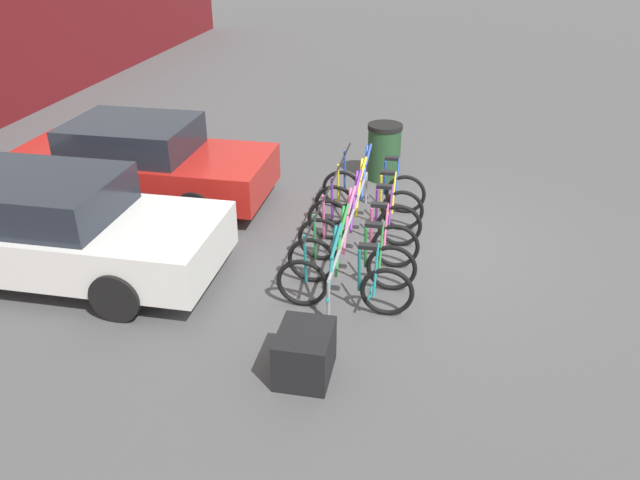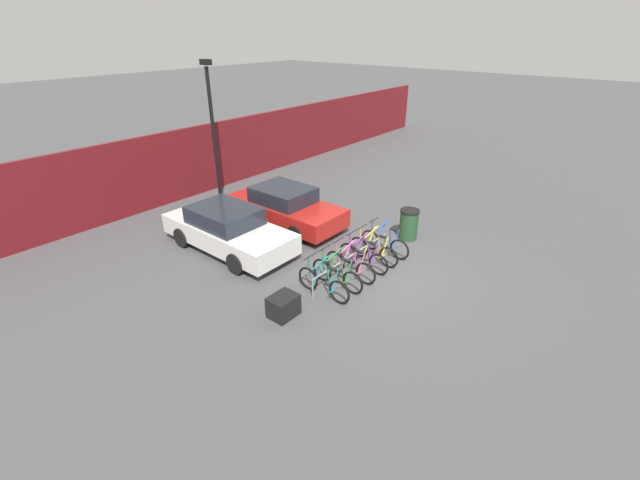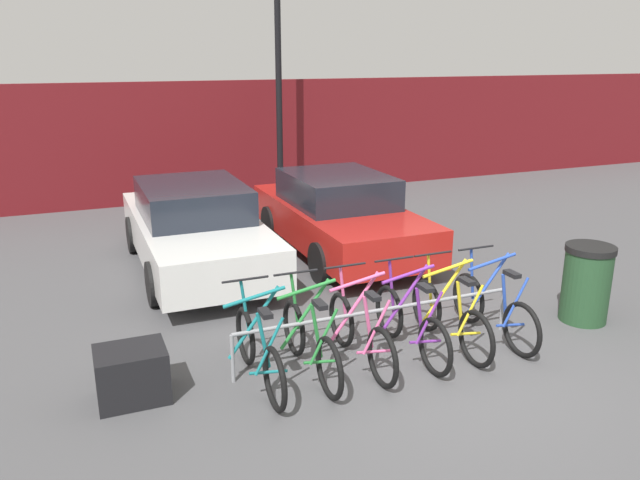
{
  "view_description": "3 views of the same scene",
  "coord_description": "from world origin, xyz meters",
  "px_view_note": "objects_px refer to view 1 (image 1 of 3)",
  "views": [
    {
      "loc": [
        -8.4,
        -0.44,
        4.39
      ],
      "look_at": [
        -1.79,
        0.87,
        0.84
      ],
      "focal_mm": 35.0,
      "sensor_mm": 36.0,
      "label": 1
    },
    {
      "loc": [
        -9.32,
        -5.43,
        6.4
      ],
      "look_at": [
        -1.43,
        1.11,
        1.25
      ],
      "focal_mm": 24.0,
      "sensor_mm": 36.0,
      "label": 2
    },
    {
      "loc": [
        -3.65,
        -5.22,
        3.4
      ],
      "look_at": [
        -0.75,
        1.86,
        1.1
      ],
      "focal_mm": 35.0,
      "sensor_mm": 36.0,
      "label": 3
    }
  ],
  "objects_px": {
    "bicycle_pink": "(358,240)",
    "car_red": "(140,163)",
    "bike_rack": "(351,222)",
    "bicycle_green": "(351,261)",
    "bicycle_blue": "(373,189)",
    "bicycle_teal": "(344,284)",
    "car_white": "(49,227)",
    "bicycle_purple": "(364,220)",
    "trash_bin": "(384,152)",
    "bicycle_yellow": "(368,205)",
    "cargo_crate": "(305,353)"
  },
  "relations": [
    {
      "from": "trash_bin",
      "to": "car_white",
      "type": "bearing_deg",
      "value": 137.0
    },
    {
      "from": "cargo_crate",
      "to": "bicycle_pink",
      "type": "bearing_deg",
      "value": -4.87
    },
    {
      "from": "bicycle_pink",
      "to": "bicycle_yellow",
      "type": "bearing_deg",
      "value": 3.88
    },
    {
      "from": "bicycle_green",
      "to": "cargo_crate",
      "type": "distance_m",
      "value": 1.88
    },
    {
      "from": "bicycle_purple",
      "to": "car_white",
      "type": "distance_m",
      "value": 4.34
    },
    {
      "from": "bike_rack",
      "to": "bicycle_yellow",
      "type": "bearing_deg",
      "value": -9.69
    },
    {
      "from": "bicycle_teal",
      "to": "bicycle_pink",
      "type": "distance_m",
      "value": 1.19
    },
    {
      "from": "bicycle_yellow",
      "to": "cargo_crate",
      "type": "distance_m",
      "value": 3.66
    },
    {
      "from": "bicycle_purple",
      "to": "trash_bin",
      "type": "bearing_deg",
      "value": -3.64
    },
    {
      "from": "bicycle_teal",
      "to": "bicycle_purple",
      "type": "relative_size",
      "value": 1.0
    },
    {
      "from": "car_white",
      "to": "trash_bin",
      "type": "distance_m",
      "value": 5.88
    },
    {
      "from": "car_red",
      "to": "bicycle_yellow",
      "type": "bearing_deg",
      "value": -93.88
    },
    {
      "from": "bicycle_green",
      "to": "car_white",
      "type": "xyz_separation_m",
      "value": [
        -0.43,
        3.99,
        0.31
      ]
    },
    {
      "from": "bicycle_purple",
      "to": "bicycle_yellow",
      "type": "relative_size",
      "value": 1.0
    },
    {
      "from": "car_white",
      "to": "cargo_crate",
      "type": "xyz_separation_m",
      "value": [
        -1.43,
        -3.78,
        -0.42
      ]
    },
    {
      "from": "bicycle_teal",
      "to": "car_white",
      "type": "relative_size",
      "value": 0.38
    },
    {
      "from": "bicycle_pink",
      "to": "bicycle_yellow",
      "type": "relative_size",
      "value": 1.0
    },
    {
      "from": "bike_rack",
      "to": "bicycle_yellow",
      "type": "height_order",
      "value": "bicycle_yellow"
    },
    {
      "from": "bicycle_teal",
      "to": "bike_rack",
      "type": "bearing_deg",
      "value": 9.5
    },
    {
      "from": "bike_rack",
      "to": "bicycle_green",
      "type": "xyz_separation_m",
      "value": [
        -0.92,
        -0.15,
        -0.11
      ]
    },
    {
      "from": "car_red",
      "to": "trash_bin",
      "type": "bearing_deg",
      "value": -65.1
    },
    {
      "from": "bicycle_pink",
      "to": "trash_bin",
      "type": "distance_m",
      "value": 3.26
    },
    {
      "from": "bicycle_pink",
      "to": "bicycle_blue",
      "type": "xyz_separation_m",
      "value": [
        1.81,
        0.0,
        0.0
      ]
    },
    {
      "from": "bicycle_teal",
      "to": "car_red",
      "type": "bearing_deg",
      "value": 59.66
    },
    {
      "from": "car_red",
      "to": "bicycle_blue",
      "type": "bearing_deg",
      "value": -84.59
    },
    {
      "from": "bike_rack",
      "to": "bicycle_blue",
      "type": "bearing_deg",
      "value": -5.65
    },
    {
      "from": "bicycle_blue",
      "to": "bike_rack",
      "type": "bearing_deg",
      "value": 176.3
    },
    {
      "from": "bicycle_green",
      "to": "bicycle_pink",
      "type": "relative_size",
      "value": 1.0
    },
    {
      "from": "car_red",
      "to": "cargo_crate",
      "type": "relative_size",
      "value": 6.14
    },
    {
      "from": "trash_bin",
      "to": "cargo_crate",
      "type": "height_order",
      "value": "trash_bin"
    },
    {
      "from": "bicycle_green",
      "to": "bicycle_yellow",
      "type": "bearing_deg",
      "value": 0.1
    },
    {
      "from": "bicycle_purple",
      "to": "bicycle_yellow",
      "type": "distance_m",
      "value": 0.54
    },
    {
      "from": "bicycle_teal",
      "to": "bicycle_yellow",
      "type": "xyz_separation_m",
      "value": [
        2.37,
        0.0,
        0.0
      ]
    },
    {
      "from": "bicycle_pink",
      "to": "bicycle_purple",
      "type": "bearing_deg",
      "value": 3.88
    },
    {
      "from": "bicycle_teal",
      "to": "bicycle_green",
      "type": "distance_m",
      "value": 0.58
    },
    {
      "from": "bicycle_pink",
      "to": "car_red",
      "type": "height_order",
      "value": "car_red"
    },
    {
      "from": "bicycle_yellow",
      "to": "cargo_crate",
      "type": "height_order",
      "value": "bicycle_yellow"
    },
    {
      "from": "bike_rack",
      "to": "bicycle_teal",
      "type": "distance_m",
      "value": 1.51
    },
    {
      "from": "bicycle_teal",
      "to": "bicycle_pink",
      "type": "relative_size",
      "value": 1.0
    },
    {
      "from": "bicycle_pink",
      "to": "car_red",
      "type": "xyz_separation_m",
      "value": [
        1.45,
        3.88,
        0.31
      ]
    },
    {
      "from": "bicycle_teal",
      "to": "bicycle_blue",
      "type": "relative_size",
      "value": 1.0
    },
    {
      "from": "cargo_crate",
      "to": "bicycle_purple",
      "type": "bearing_deg",
      "value": -3.87
    },
    {
      "from": "bicycle_teal",
      "to": "bicycle_green",
      "type": "xyz_separation_m",
      "value": [
        0.58,
        0.0,
        0.0
      ]
    },
    {
      "from": "bicycle_yellow",
      "to": "trash_bin",
      "type": "height_order",
      "value": "bicycle_yellow"
    },
    {
      "from": "bike_rack",
      "to": "car_red",
      "type": "bearing_deg",
      "value": 73.1
    },
    {
      "from": "bicycle_blue",
      "to": "trash_bin",
      "type": "relative_size",
      "value": 1.66
    },
    {
      "from": "car_white",
      "to": "trash_bin",
      "type": "bearing_deg",
      "value": -43.0
    },
    {
      "from": "bicycle_teal",
      "to": "cargo_crate",
      "type": "height_order",
      "value": "bicycle_teal"
    },
    {
      "from": "bicycle_teal",
      "to": "car_red",
      "type": "relative_size",
      "value": 0.4
    },
    {
      "from": "bike_rack",
      "to": "bicycle_pink",
      "type": "distance_m",
      "value": 0.36
    }
  ]
}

